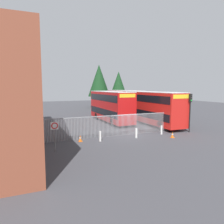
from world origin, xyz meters
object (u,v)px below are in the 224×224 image
object	(u,v)px
double_decker_bus_behind_fence_left	(110,105)
traffic_cone_mid_forecourt	(80,138)
double_decker_bus_behind_fence_right	(124,101)
bollard_near_left	(100,136)
bollard_center_front	(136,133)
double_decker_bus_near_gate	(153,107)
traffic_light_kerbside	(190,106)
bollard_near_right	(162,130)
traffic_cone_by_gate	(172,135)
speed_limit_sign_post	(55,129)

from	to	relation	value
double_decker_bus_behind_fence_left	traffic_cone_mid_forecourt	bearing A→B (deg)	-126.54
double_decker_bus_behind_fence_right	bollard_near_left	size ratio (longest dim) A/B	11.38
double_decker_bus_behind_fence_right	bollard_center_front	bearing A→B (deg)	-112.55
double_decker_bus_near_gate	bollard_near_left	world-z (taller)	double_decker_bus_near_gate
traffic_cone_mid_forecourt	traffic_light_kerbside	bearing A→B (deg)	-3.38
double_decker_bus_behind_fence_right	bollard_near_right	world-z (taller)	double_decker_bus_behind_fence_right
bollard_center_front	traffic_light_kerbside	bearing A→B (deg)	0.55
bollard_near_right	traffic_cone_mid_forecourt	xyz separation A→B (m)	(-8.76, 0.43, -0.19)
double_decker_bus_behind_fence_left	bollard_center_front	size ratio (longest dim) A/B	11.38
bollard_near_right	traffic_cone_by_gate	size ratio (longest dim) A/B	1.61
bollard_near_left	double_decker_bus_behind_fence_left	bearing A→B (deg)	62.65
double_decker_bus_near_gate	double_decker_bus_behind_fence_left	bearing A→B (deg)	134.03
double_decker_bus_behind_fence_right	bollard_near_left	distance (m)	20.61
double_decker_bus_near_gate	traffic_cone_by_gate	size ratio (longest dim) A/B	18.32
traffic_light_kerbside	bollard_near_left	bearing A→B (deg)	179.60
double_decker_bus_near_gate	traffic_light_kerbside	xyz separation A→B (m)	(1.16, -5.59, 0.56)
double_decker_bus_behind_fence_right	traffic_cone_by_gate	bearing A→B (deg)	-101.71
speed_limit_sign_post	bollard_near_right	bearing A→B (deg)	9.06
double_decker_bus_behind_fence_left	traffic_light_kerbside	distance (m)	11.40
traffic_cone_by_gate	traffic_light_kerbside	bearing A→B (deg)	22.03
traffic_cone_by_gate	traffic_light_kerbside	world-z (taller)	traffic_light_kerbside
double_decker_bus_behind_fence_left	double_decker_bus_behind_fence_right	distance (m)	9.43
double_decker_bus_behind_fence_left	bollard_near_left	bearing A→B (deg)	-117.35
traffic_cone_mid_forecourt	traffic_cone_by_gate	bearing A→B (deg)	-13.53
double_decker_bus_near_gate	traffic_light_kerbside	world-z (taller)	double_decker_bus_near_gate
double_decker_bus_near_gate	speed_limit_sign_post	size ratio (longest dim) A/B	4.50
traffic_cone_mid_forecourt	double_decker_bus_near_gate	bearing A→B (deg)	23.58
double_decker_bus_near_gate	traffic_cone_mid_forecourt	world-z (taller)	double_decker_bus_near_gate
traffic_cone_by_gate	speed_limit_sign_post	size ratio (longest dim) A/B	0.25
bollard_near_left	traffic_cone_mid_forecourt	xyz separation A→B (m)	(-1.74, 0.65, -0.19)
double_decker_bus_behind_fence_right	bollard_center_front	world-z (taller)	double_decker_bus_behind_fence_right
double_decker_bus_behind_fence_left	double_decker_bus_behind_fence_right	world-z (taller)	same
bollard_center_front	speed_limit_sign_post	world-z (taller)	speed_limit_sign_post
double_decker_bus_behind_fence_left	bollard_near_right	size ratio (longest dim) A/B	11.38
double_decker_bus_behind_fence_right	speed_limit_sign_post	xyz separation A→B (m)	(-15.31, -18.91, -0.65)
traffic_cone_mid_forecourt	speed_limit_sign_post	world-z (taller)	speed_limit_sign_post
double_decker_bus_behind_fence_left	traffic_light_kerbside	size ratio (longest dim) A/B	2.51
bollard_near_right	speed_limit_sign_post	distance (m)	11.56
traffic_cone_mid_forecourt	speed_limit_sign_post	size ratio (longest dim) A/B	0.25
double_decker_bus_behind_fence_left	bollard_near_right	bearing A→B (deg)	-79.02
bollard_center_front	speed_limit_sign_post	bearing A→B (deg)	-169.80
bollard_near_left	traffic_light_kerbside	bearing A→B (deg)	-0.40
traffic_light_kerbside	double_decker_bus_near_gate	bearing A→B (deg)	101.68
traffic_cone_mid_forecourt	bollard_near_left	bearing A→B (deg)	-20.57
bollard_center_front	traffic_cone_by_gate	xyz separation A→B (m)	(3.36, -1.34, -0.19)
double_decker_bus_near_gate	traffic_cone_mid_forecourt	distance (m)	12.35
double_decker_bus_behind_fence_right	bollard_near_right	xyz separation A→B (m)	(-3.97, -17.10, -1.95)
traffic_light_kerbside	double_decker_bus_behind_fence_left	bearing A→B (deg)	118.46
bollard_near_right	speed_limit_sign_post	bearing A→B (deg)	-170.94
bollard_center_front	traffic_cone_mid_forecourt	bearing A→B (deg)	171.79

